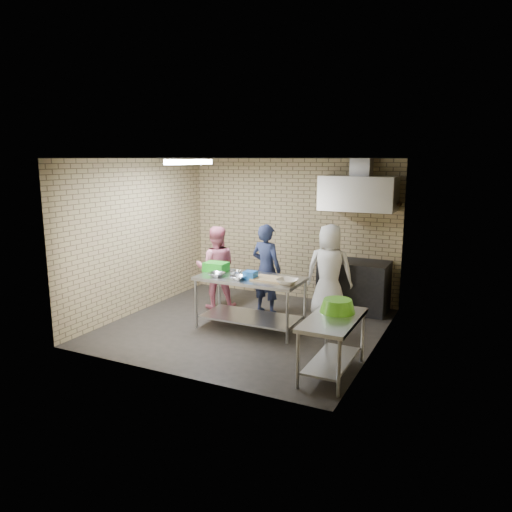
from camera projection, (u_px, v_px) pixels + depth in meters
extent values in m
plane|color=black|center=(245.00, 327.00, 7.91)|extent=(4.20, 4.20, 0.00)
plane|color=black|center=(244.00, 158.00, 7.38)|extent=(4.20, 4.20, 0.00)
cube|color=tan|center=(292.00, 229.00, 9.41)|extent=(4.20, 0.06, 2.70)
cube|color=tan|center=(169.00, 271.00, 5.88)|extent=(4.20, 0.06, 2.70)
cube|color=tan|center=(139.00, 236.00, 8.55)|extent=(0.06, 4.00, 2.70)
cube|color=tan|center=(379.00, 257.00, 6.74)|extent=(0.06, 4.00, 2.70)
cube|color=#B5B7BC|center=(250.00, 303.00, 7.78)|extent=(1.69, 0.84, 0.84)
cube|color=silver|center=(332.00, 346.00, 6.10)|extent=(0.60, 1.20, 0.75)
cube|color=black|center=(354.00, 286.00, 8.70)|extent=(1.20, 0.70, 0.90)
cube|color=silver|center=(358.00, 193.00, 8.42)|extent=(1.30, 0.60, 0.60)
cube|color=#A5A8AD|center=(362.00, 167.00, 8.46)|extent=(0.35, 0.30, 0.30)
cube|color=#3F2B19|center=(378.00, 204.00, 8.49)|extent=(0.80, 0.20, 0.04)
cube|color=white|center=(189.00, 162.00, 7.82)|extent=(0.10, 1.25, 0.08)
cube|color=green|center=(216.00, 267.00, 8.09)|extent=(0.38, 0.28, 0.15)
cube|color=blue|center=(250.00, 275.00, 7.58)|extent=(0.19, 0.19, 0.12)
cube|color=tan|center=(270.00, 279.00, 7.53)|extent=(0.52, 0.39, 0.03)
imported|color=silver|center=(217.00, 275.00, 7.73)|extent=(0.27, 0.27, 0.06)
imported|color=silver|center=(235.00, 273.00, 7.87)|extent=(0.21, 0.21, 0.06)
imported|color=silver|center=(238.00, 278.00, 7.54)|extent=(0.25, 0.25, 0.06)
imported|color=#C2B59B|center=(287.00, 282.00, 7.26)|extent=(0.34, 0.34, 0.08)
cylinder|color=#B22619|center=(364.00, 197.00, 8.58)|extent=(0.07, 0.07, 0.18)
cylinder|color=green|center=(386.00, 198.00, 8.41)|extent=(0.06, 0.06, 0.15)
imported|color=#151B34|center=(266.00, 269.00, 8.46)|extent=(0.64, 0.48, 1.59)
imported|color=pink|center=(216.00, 267.00, 8.79)|extent=(0.92, 0.85, 1.51)
imported|color=white|center=(329.00, 271.00, 8.28)|extent=(0.86, 0.63, 1.62)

